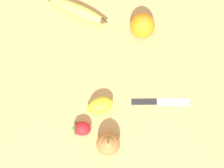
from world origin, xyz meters
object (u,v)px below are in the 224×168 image
banana (78,11)px  orange (143,26)px  lemon (100,106)px  pear (108,143)px  paring_knife (158,102)px  strawberry (81,128)px

banana → orange: bearing=8.9°
orange → lemon: (-0.27, 0.00, -0.01)m
banana → pear: 0.42m
banana → orange: size_ratio=2.82×
paring_knife → banana: bearing=-140.1°
paring_knife → orange: bearing=-169.4°
banana → lemon: size_ratio=2.45×
lemon → orange: bearing=-0.6°
strawberry → lemon: size_ratio=0.76×
pear → paring_knife: pear is taller
orange → lemon: bearing=179.4°
banana → pear: size_ratio=2.52×
strawberry → paring_knife: strawberry is taller
banana → orange: (0.04, -0.20, 0.02)m
banana → paring_knife: banana is taller
orange → pear: (-0.36, -0.07, -0.00)m
strawberry → lemon: bearing=-125.6°
lemon → strawberry: bearing=166.6°
banana → paring_knife: bearing=-24.6°
pear → orange: bearing=10.5°
paring_knife → strawberry: bearing=-71.2°
pear → lemon: size_ratio=0.97×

